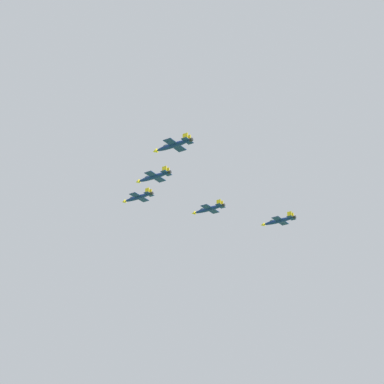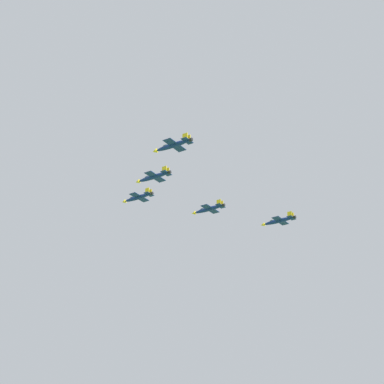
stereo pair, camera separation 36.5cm
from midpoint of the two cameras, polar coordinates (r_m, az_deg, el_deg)
jet_lead at (r=264.28m, az=-4.32°, el=-0.42°), size 10.98×11.74×2.99m
jet_left_wingman at (r=239.60m, az=-3.08°, el=1.20°), size 10.92×11.96×3.01m
jet_right_wingman at (r=264.87m, az=1.27°, el=-1.34°), size 11.13×11.91×3.03m
jet_left_outer at (r=216.33m, az=-1.54°, el=3.70°), size 10.91×12.00×3.02m
jet_right_outer at (r=267.98m, az=6.79°, el=-2.26°), size 11.09×12.05×3.05m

